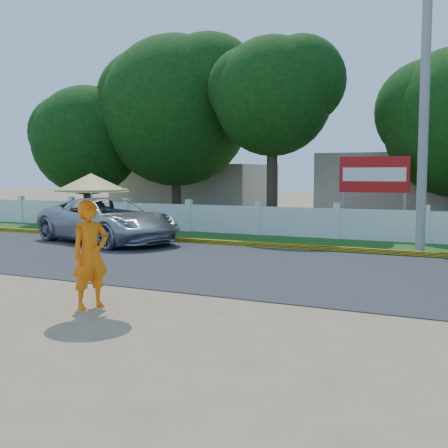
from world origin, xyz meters
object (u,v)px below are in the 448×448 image
Objects in this scene: vehicle at (108,220)px; monk_with_parasol at (91,221)px; billboard at (374,179)px; utility_pole at (424,103)px.

monk_with_parasol is at bearing -127.19° from vehicle.
billboard is at bearing -37.89° from vehicle.
utility_pole is at bearing 66.25° from monk_with_parasol.
monk_with_parasol reaches higher than vehicle.
utility_pole is at bearing -59.94° from vehicle.
billboard reaches higher than monk_with_parasol.
utility_pole reaches higher than vehicle.
vehicle is at bearing -144.98° from billboard.
monk_with_parasol is 13.19m from billboard.
vehicle is 2.34× the size of monk_with_parasol.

